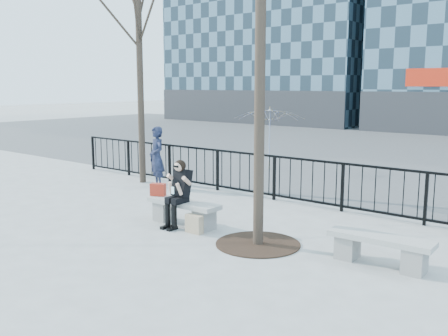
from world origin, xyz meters
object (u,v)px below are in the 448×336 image
Objects in this scene: bench_main at (184,210)px; seated_woman at (178,194)px; bench_second at (380,247)px; standing_man at (157,157)px.

seated_woman reaches higher than bench_main.
bench_main is 1.02× the size of bench_second.
seated_woman reaches higher than bench_second.
seated_woman is at bearing -175.88° from bench_second.
seated_woman is at bearing -90.00° from bench_main.
bench_second is at bearing 5.59° from standing_man.
standing_man reaches higher than bench_second.
standing_man reaches higher than bench_main.
bench_second is at bearing 5.99° from seated_woman.
bench_main is 0.40m from seated_woman.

